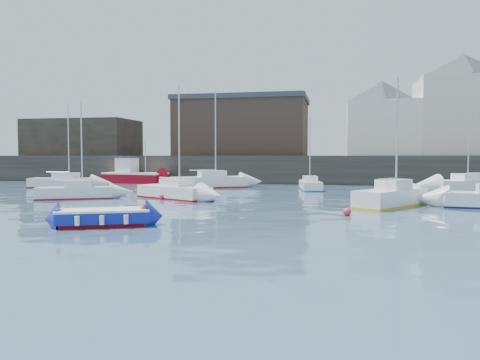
% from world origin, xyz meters
% --- Properties ---
extents(water, '(220.00, 220.00, 0.00)m').
position_xyz_m(water, '(0.00, 0.00, 0.00)').
color(water, '#2D4760').
rests_on(water, ground).
extents(quay_wall, '(90.00, 5.00, 3.00)m').
position_xyz_m(quay_wall, '(0.00, 35.00, 1.50)').
color(quay_wall, '#28231E').
rests_on(quay_wall, ground).
extents(land_strip, '(90.00, 32.00, 2.80)m').
position_xyz_m(land_strip, '(0.00, 53.00, 1.40)').
color(land_strip, '#28231E').
rests_on(land_strip, ground).
extents(bldg_east_a, '(13.36, 13.36, 11.80)m').
position_xyz_m(bldg_east_a, '(20.00, 42.00, 8.81)').
color(bldg_east_a, beige).
rests_on(bldg_east_a, land_strip).
extents(bldg_east_d, '(11.14, 11.14, 8.95)m').
position_xyz_m(bldg_east_d, '(11.00, 41.50, 7.36)').
color(bldg_east_d, white).
rests_on(bldg_east_d, land_strip).
extents(warehouse, '(16.40, 10.40, 7.60)m').
position_xyz_m(warehouse, '(-6.00, 43.00, 6.62)').
color(warehouse, '#3D2D26').
rests_on(warehouse, land_strip).
extents(bldg_west, '(14.00, 8.00, 5.00)m').
position_xyz_m(bldg_west, '(-28.00, 42.00, 5.30)').
color(bldg_west, '#353028').
rests_on(bldg_west, land_strip).
extents(blue_dinghy, '(4.14, 3.04, 0.73)m').
position_xyz_m(blue_dinghy, '(-3.91, 2.11, 0.40)').
color(blue_dinghy, maroon).
rests_on(blue_dinghy, ground).
extents(fishing_boat, '(7.43, 3.90, 4.68)m').
position_xyz_m(fishing_boat, '(-15.92, 31.54, 0.91)').
color(fishing_boat, maroon).
rests_on(fishing_boat, ground).
extents(sailboat_a, '(5.31, 3.76, 6.66)m').
position_xyz_m(sailboat_a, '(-11.92, 13.23, 0.47)').
color(sailboat_a, white).
rests_on(sailboat_a, ground).
extents(sailboat_b, '(6.14, 4.68, 7.71)m').
position_xyz_m(sailboat_b, '(-5.25, 14.78, 0.50)').
color(sailboat_b, white).
rests_on(sailboat_b, ground).
extents(sailboat_c, '(4.80, 5.81, 7.61)m').
position_xyz_m(sailboat_c, '(8.98, 12.47, 0.58)').
color(sailboat_c, white).
rests_on(sailboat_c, ground).
extents(sailboat_e, '(6.31, 2.79, 7.84)m').
position_xyz_m(sailboat_e, '(-19.12, 23.17, 0.51)').
color(sailboat_e, white).
rests_on(sailboat_e, ground).
extents(sailboat_f, '(2.35, 5.02, 6.28)m').
position_xyz_m(sailboat_f, '(3.60, 25.04, 0.44)').
color(sailboat_f, white).
rests_on(sailboat_f, ground).
extents(sailboat_g, '(7.98, 5.09, 9.65)m').
position_xyz_m(sailboat_g, '(17.15, 25.85, 0.55)').
color(sailboat_g, white).
rests_on(sailboat_g, ground).
extents(sailboat_h, '(7.12, 5.39, 8.93)m').
position_xyz_m(sailboat_h, '(-5.80, 25.88, 0.58)').
color(sailboat_h, white).
rests_on(sailboat_h, ground).
extents(buoy_near, '(0.36, 0.36, 0.36)m').
position_xyz_m(buoy_near, '(-8.22, 6.03, 0.00)').
color(buoy_near, '#EB1D49').
rests_on(buoy_near, ground).
extents(buoy_mid, '(0.41, 0.41, 0.41)m').
position_xyz_m(buoy_mid, '(6.34, 7.79, 0.00)').
color(buoy_mid, '#EB1D49').
rests_on(buoy_mid, ground).
extents(buoy_far, '(0.41, 0.41, 0.41)m').
position_xyz_m(buoy_far, '(-5.86, 14.05, 0.00)').
color(buoy_far, '#EB1D49').
rests_on(buoy_far, ground).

